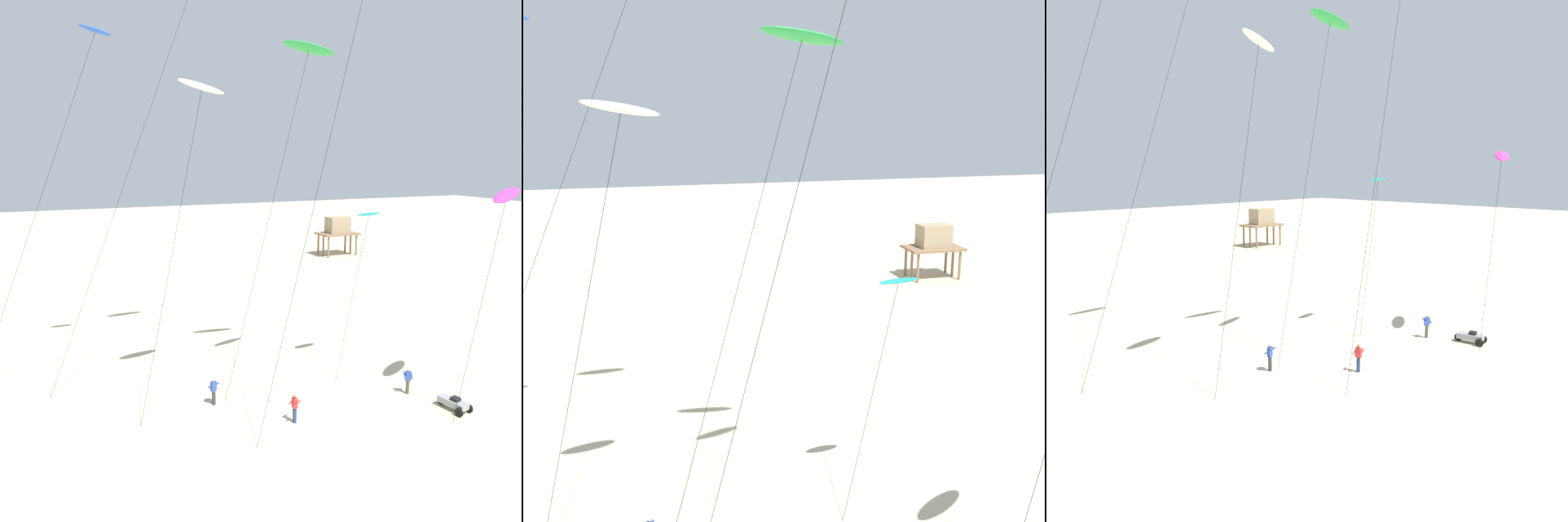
{
  "view_description": "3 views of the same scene",
  "coord_description": "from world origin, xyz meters",
  "views": [
    {
      "loc": [
        -12.77,
        -18.31,
        14.41
      ],
      "look_at": [
        -0.95,
        9.53,
        8.16
      ],
      "focal_mm": 34.99,
      "sensor_mm": 36.0,
      "label": 1
    },
    {
      "loc": [
        -5.06,
        -16.35,
        18.27
      ],
      "look_at": [
        1.21,
        8.42,
        12.08
      ],
      "focal_mm": 45.97,
      "sensor_mm": 36.0,
      "label": 2
    },
    {
      "loc": [
        -22.48,
        -12.41,
        11.44
      ],
      "look_at": [
        1.74,
        11.42,
        5.25
      ],
      "focal_mm": 34.52,
      "sensor_mm": 36.0,
      "label": 3
    }
  ],
  "objects": [
    {
      "name": "kite_green",
      "position": [
        2.31,
        10.01,
        20.51
      ],
      "size": [
        7.76,
        2.09,
        21.22
      ],
      "color": "green",
      "rests_on": "ground"
    },
    {
      "name": "kite_flyer_middle",
      "position": [
        -1.03,
        4.58,
        0.89
      ],
      "size": [
        0.57,
        0.59,
        1.67
      ],
      "color": "navy",
      "rests_on": "ground"
    },
    {
      "name": "beach_buggy",
      "position": [
        8.1,
        2.27,
        0.43
      ],
      "size": [
        1.18,
        2.12,
        0.82
      ],
      "color": "gray",
      "rests_on": "ground"
    },
    {
      "name": "kite_teal",
      "position": [
        6.37,
        9.02,
        10.59
      ],
      "size": [
        3.47,
        1.06,
        10.89
      ],
      "color": "teal",
      "rests_on": "ground"
    },
    {
      "name": "kite_flyer_furthest",
      "position": [
        -4.49,
        8.31,
        0.89
      ],
      "size": [
        0.67,
        0.66,
        1.67
      ],
      "color": "#33333D",
      "rests_on": "ground"
    },
    {
      "name": "kite_magenta",
      "position": [
        10.39,
        2.0,
        12.29
      ],
      "size": [
        5.06,
        2.19,
        12.89
      ],
      "color": "#D8339E",
      "rests_on": "ground"
    },
    {
      "name": "kite_flyer_nearest",
      "position": [
        6.98,
        4.99,
        0.89
      ],
      "size": [
        0.69,
        0.67,
        1.67
      ],
      "color": "#4C4738",
      "rests_on": "ground"
    },
    {
      "name": "kite_white",
      "position": [
        -4.76,
        8.54,
        17.85
      ],
      "size": [
        5.75,
        1.95,
        18.44
      ],
      "color": "white",
      "rests_on": "ground"
    },
    {
      "name": "stilt_house",
      "position": [
        26.73,
        45.7,
        4.04
      ],
      "size": [
        5.86,
        3.75,
        5.68
      ],
      "color": "#846647",
      "rests_on": "ground"
    },
    {
      "name": "ground_plane",
      "position": [
        0.0,
        0.0,
        0.0
      ],
      "size": [
        260.0,
        260.0,
        0.0
      ],
      "primitive_type": "plane",
      "color": "beige"
    }
  ]
}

